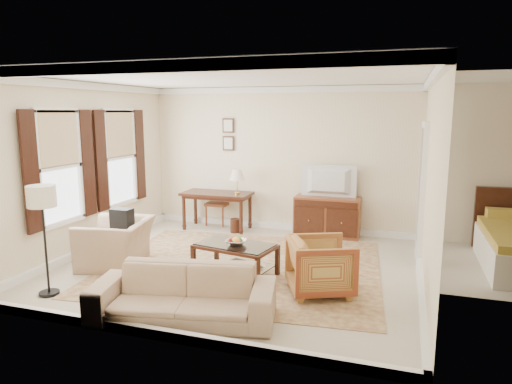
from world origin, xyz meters
The scene contains 20 objects.
room_shell centered at (0.00, 0.00, 2.47)m, with size 5.51×5.01×2.91m.
window_front centered at (-2.70, -0.70, 1.55)m, with size 0.12×1.56×1.80m, color #CCB284, non-canonical shape.
window_rear centered at (-2.70, 0.90, 1.55)m, with size 0.12×1.56×1.80m, color #CCB284, non-canonical shape.
doorway centered at (2.71, 1.50, 1.08)m, with size 0.10×1.12×2.25m, color white, non-canonical shape.
rug centered at (0.08, 0.00, 0.01)m, with size 4.20×3.60×0.01m, color maroon.
writing_desk centered at (-1.22, 2.05, 0.66)m, with size 1.41×0.70×0.77m.
desk_chair centered at (-1.35, 2.40, 0.53)m, with size 0.45×0.45×1.05m, color brown, non-canonical shape.
desk_lamp centered at (-0.77, 2.05, 1.02)m, with size 0.32×0.32×0.50m, color silver, non-canonical shape.
framed_prints centered at (-1.12, 2.47, 1.94)m, with size 0.25×0.04×0.68m, color #3A1B10, non-canonical shape.
sideboard centered at (1.03, 2.23, 0.39)m, with size 1.26×0.48×0.77m, color brown.
tv centered at (1.03, 2.21, 1.28)m, with size 1.01×0.58×0.13m, color black.
coffee_table centered at (0.11, -0.40, 0.37)m, with size 1.26×0.88×0.49m.
fruit_bowl centered at (0.14, -0.44, 0.54)m, with size 0.42×0.42×0.10m, color silver.
book_a centered at (-0.03, -0.30, 0.19)m, with size 0.28×0.04×0.38m, color brown.
book_b centered at (0.31, -0.42, 0.18)m, with size 0.28×0.03×0.38m, color brown.
striped_armchair centered at (1.42, -0.68, 0.42)m, with size 0.81×0.76×0.83m, color brown.
club_armchair centered at (-1.86, -0.53, 0.48)m, with size 1.11×0.72×0.97m, color tan.
backpack centered at (-1.79, -0.44, 0.73)m, with size 0.32×0.22×0.40m, color black.
sofa centered at (0.04, -1.95, 0.41)m, with size 2.12×0.62×0.83m, color tan.
floor_lamp centered at (-2.00, -1.85, 1.23)m, with size 0.36×0.36×1.47m.
Camera 1 is at (2.40, -6.46, 2.40)m, focal length 32.00 mm.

